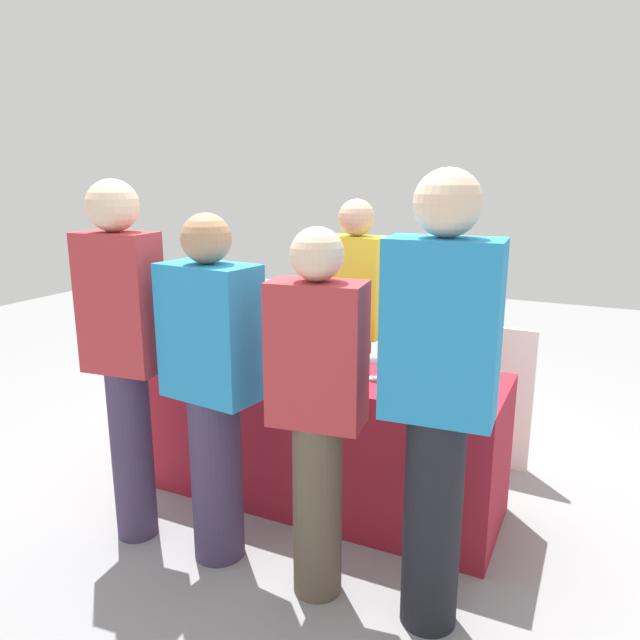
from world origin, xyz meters
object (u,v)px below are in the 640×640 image
wine_bottle_3 (326,341)px  ice_bucket (444,365)px  wine_bottle_4 (386,348)px  wine_bottle_6 (461,358)px  wine_glass_3 (389,362)px  menu_board (493,397)px  wine_glass_0 (321,356)px  guest_2 (317,405)px  wine_bottle_5 (416,352)px  wine_glass_1 (349,356)px  wine_bottle_2 (283,338)px  server_pouring (355,321)px  guest_1 (213,383)px  wine_bottle_0 (247,331)px  wine_bottle_1 (260,332)px  guest_3 (438,393)px  guest_0 (124,348)px  wine_glass_2 (373,361)px

wine_bottle_3 → ice_bucket: size_ratio=1.58×
wine_bottle_4 → wine_bottle_6: bearing=6.5°
wine_glass_3 → menu_board: (0.37, 0.85, -0.41)m
wine_glass_0 → menu_board: size_ratio=0.14×
wine_glass_3 → menu_board: size_ratio=0.15×
guest_2 → wine_bottle_4: bearing=81.2°
wine_bottle_5 → wine_glass_1: (-0.29, -0.18, -0.01)m
wine_bottle_2 → guest_2: size_ratio=0.19×
wine_bottle_6 → ice_bucket: 0.14m
wine_bottle_4 → menu_board: (0.43, 0.73, -0.44)m
wine_bottle_2 → wine_glass_1: bearing=-17.9°
server_pouring → menu_board: size_ratio=1.84×
guest_1 → wine_glass_3: bearing=52.6°
wine_bottle_0 → server_pouring: 0.66m
wine_bottle_1 → guest_3: (1.20, -0.75, 0.09)m
guest_0 → wine_glass_1: bearing=30.7°
wine_glass_0 → wine_glass_2: wine_glass_2 is taller
wine_bottle_6 → guest_3: 0.79m
wine_bottle_3 → guest_2: guest_2 is taller
wine_glass_1 → wine_glass_2: (0.12, 0.01, -0.01)m
guest_2 → menu_board: (0.44, 1.49, -0.40)m
guest_1 → wine_glass_2: bearing=56.2°
wine_bottle_1 → menu_board: size_ratio=0.37×
wine_bottle_4 → wine_glass_1: bearing=-133.5°
wine_bottle_2 → menu_board: (1.02, 0.73, -0.43)m
wine_glass_1 → wine_glass_2: wine_glass_1 is taller
server_pouring → ice_bucket: bearing=146.3°
wine_bottle_3 → guest_2: bearing=-67.3°
wine_bottle_2 → wine_glass_1: (0.45, -0.15, -0.00)m
guest_3 → server_pouring: bearing=120.3°
guest_3 → ice_bucket: bearing=98.4°
wine_bottle_4 → wine_glass_0: size_ratio=2.63×
wine_bottle_0 → wine_bottle_1: (0.10, -0.01, 0.01)m
wine_bottle_5 → guest_0: 1.40m
wine_glass_2 → menu_board: wine_glass_2 is taller
wine_glass_3 → wine_bottle_5: bearing=61.9°
wine_bottle_1 → ice_bucket: 1.07m
server_pouring → guest_3: 1.47m
ice_bucket → guest_1: (-0.86, -0.65, -0.01)m
wine_glass_2 → wine_bottle_0: bearing=169.2°
ice_bucket → wine_glass_2: bearing=-171.8°
wine_bottle_5 → wine_glass_3: bearing=-118.1°
wine_bottle_4 → guest_3: size_ratio=0.19×
wine_bottle_0 → wine_bottle_5: wine_bottle_5 is taller
wine_bottle_1 → wine_glass_0: size_ratio=2.57×
wine_bottle_1 → wine_bottle_5: (0.89, 0.03, -0.00)m
guest_2 → wine_glass_3: bearing=75.5°
wine_bottle_0 → wine_glass_2: (0.82, -0.16, -0.02)m
guest_2 → menu_board: guest_2 is taller
wine_glass_1 → guest_1: (-0.40, -0.59, -0.01)m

